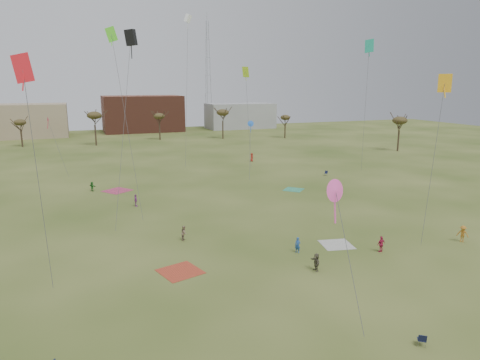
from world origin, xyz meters
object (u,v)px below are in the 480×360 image
object	(u,v)px
flyer_near_right	(298,245)
radio_tower	(208,75)
camp_chair_center	(422,342)
spectator_fore_a	(381,244)
camp_chair_right	(326,174)

from	to	relation	value
flyer_near_right	radio_tower	distance (m)	126.50
camp_chair_center	spectator_fore_a	bearing A→B (deg)	-83.80
spectator_fore_a	radio_tower	xyz separation A→B (m)	(19.84, 124.77, 18.41)
flyer_near_right	camp_chair_right	distance (m)	37.24
flyer_near_right	spectator_fore_a	size ratio (longest dim) A/B	0.96
spectator_fore_a	camp_chair_center	distance (m)	15.61
spectator_fore_a	radio_tower	distance (m)	127.67
flyer_near_right	camp_chair_center	size ratio (longest dim) A/B	1.77
camp_chair_center	radio_tower	bearing A→B (deg)	-65.61
camp_chair_center	radio_tower	world-z (taller)	radio_tower
flyer_near_right	camp_chair_right	bearing A→B (deg)	105.61
spectator_fore_a	flyer_near_right	bearing A→B (deg)	-25.26
spectator_fore_a	camp_chair_center	size ratio (longest dim) A/B	1.84
spectator_fore_a	camp_chair_center	world-z (taller)	spectator_fore_a
camp_chair_right	radio_tower	xyz separation A→B (m)	(5.71, 91.89, 18.95)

